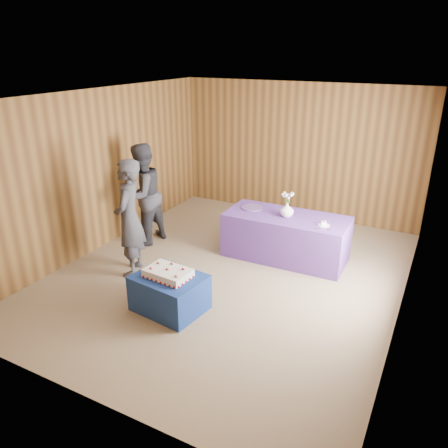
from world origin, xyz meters
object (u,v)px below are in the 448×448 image
Objects in this scene: guest_right at (142,195)px; serving_table at (286,237)px; guest_left at (129,218)px; sheet_cake at (168,273)px; vase at (287,210)px; cake_table at (170,293)px.

serving_table is at bearing 108.47° from guest_right.
guest_left is 1.01× the size of guest_right.
guest_left is at bearing 32.70° from guest_right.
sheet_cake is 2.36m from vase.
vase reaches higher than sheet_cake.
guest_left is (-1.11, 0.61, 0.36)m from sheet_cake.
vase is 2.54m from guest_right.
cake_table is 2.42m from vase.
guest_right reaches higher than vase.
guest_left reaches higher than cake_table.
guest_right reaches higher than serving_table.
vase is at bearing 105.42° from guest_left.
sheet_cake is at bearing 50.15° from guest_right.
serving_table is at bearing 76.78° from cake_table.
guest_right is (-1.64, 1.61, 0.65)m from cake_table.
guest_right is at bearing -167.08° from vase.
guest_right reaches higher than sheet_cake.
sheet_cake is 2.79× the size of vase.
cake_table is 0.30m from sheet_cake.
sheet_cake reaches higher than cake_table.
guest_left is 1.14m from guest_right.
cake_table is 0.45× the size of serving_table.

